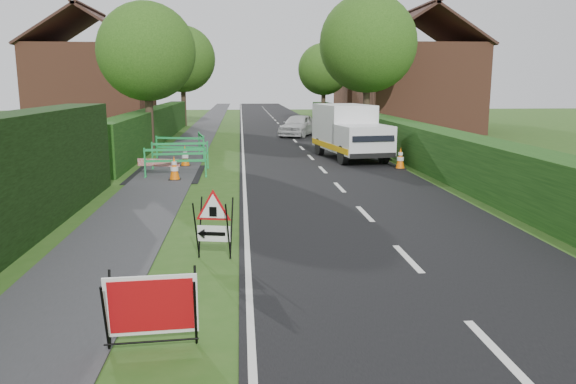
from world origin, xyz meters
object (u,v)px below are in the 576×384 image
triangle_sign (212,219)px  works_van (349,131)px  red_rect_sign (152,307)px  hatchback_car (298,125)px

triangle_sign → works_van: 14.17m
red_rect_sign → works_van: size_ratio=0.21×
hatchback_car → triangle_sign: bearing=-76.6°
triangle_sign → works_van: works_van is taller
red_rect_sign → triangle_sign: 3.43m
red_rect_sign → triangle_sign: triangle_sign is taller
red_rect_sign → works_van: 17.54m
red_rect_sign → hatchback_car: bearing=76.5°
red_rect_sign → triangle_sign: (0.54, 3.38, 0.22)m
hatchback_car → works_van: bearing=-61.2°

